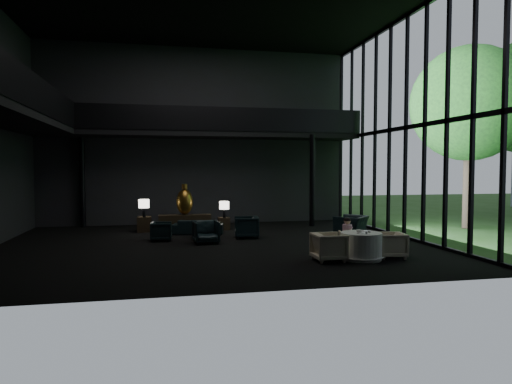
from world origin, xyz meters
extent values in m
cube|color=black|center=(0.00, 0.00, 0.00)|extent=(14.00, 12.00, 0.02)
cube|color=black|center=(0.00, 6.00, 4.00)|extent=(14.00, 0.04, 8.00)
cube|color=black|center=(0.00, -6.00, 4.00)|extent=(14.00, 0.04, 8.00)
cube|color=black|center=(-6.00, 0.00, 4.00)|extent=(2.00, 12.00, 0.25)
cube|color=black|center=(1.00, 5.00, 4.00)|extent=(12.00, 2.00, 0.25)
cube|color=black|center=(-5.00, 0.00, 4.60)|extent=(0.06, 12.00, 1.00)
cube|color=black|center=(1.00, 4.00, 4.60)|extent=(12.00, 0.06, 1.00)
cylinder|color=black|center=(-5.00, 5.70, 2.00)|extent=(0.24, 0.24, 4.00)
cylinder|color=black|center=(4.80, 4.00, 2.00)|extent=(0.24, 0.24, 4.00)
cylinder|color=#382D23|center=(11.00, 2.00, 2.45)|extent=(0.36, 0.36, 4.90)
sphere|color=#2B5E21|center=(11.00, 2.00, 5.25)|extent=(4.80, 4.80, 4.80)
cube|color=black|center=(-0.76, 3.48, 0.33)|extent=(2.09, 0.48, 0.67)
ellipsoid|color=olive|center=(-0.76, 3.55, 1.18)|extent=(0.66, 0.66, 1.03)
cylinder|color=olive|center=(-0.76, 3.55, 1.80)|extent=(0.23, 0.23, 0.21)
cube|color=black|center=(-2.36, 3.66, 0.31)|extent=(0.55, 0.55, 0.61)
cylinder|color=black|center=(-2.36, 3.46, 0.79)|extent=(0.13, 0.13, 0.37)
cylinder|color=white|center=(-2.36, 3.46, 1.14)|extent=(0.42, 0.42, 0.33)
cube|color=black|center=(0.84, 3.60, 0.25)|extent=(0.46, 0.46, 0.51)
cylinder|color=black|center=(0.84, 3.50, 0.69)|extent=(0.12, 0.12, 0.35)
cylinder|color=white|center=(0.84, 3.50, 1.02)|extent=(0.40, 0.40, 0.32)
imported|color=black|center=(-0.30, 2.61, 0.34)|extent=(1.83, 0.87, 0.69)
imported|color=black|center=(-1.70, 1.18, 0.34)|extent=(0.65, 0.69, 0.69)
imported|color=black|center=(1.34, 1.22, 0.48)|extent=(0.99, 1.04, 0.97)
imported|color=black|center=(-0.21, 0.31, 0.45)|extent=(0.95, 0.90, 0.90)
imported|color=black|center=(5.29, 0.90, 0.55)|extent=(1.47, 1.47, 1.10)
cube|color=black|center=(-0.14, 1.35, 0.20)|extent=(0.97, 0.97, 0.41)
cylinder|color=white|center=(3.76, -3.27, 0.38)|extent=(1.13, 1.13, 0.75)
cone|color=white|center=(3.76, -3.27, 0.05)|extent=(1.29, 1.29, 0.10)
imported|color=beige|center=(3.88, -2.38, 0.35)|extent=(0.81, 0.77, 0.70)
imported|color=#BFAF92|center=(4.67, -3.23, 0.41)|extent=(0.86, 0.90, 0.81)
imported|color=beige|center=(2.80, -3.31, 0.47)|extent=(0.85, 0.91, 0.93)
cylinder|color=#EDA5B1|center=(3.77, -2.28, 0.66)|extent=(0.29, 0.29, 0.41)
sphere|color=#D8A884|center=(3.77, -2.28, 0.96)|extent=(0.21, 0.21, 0.21)
ellipsoid|color=black|center=(3.77, -2.28, 0.99)|extent=(0.22, 0.22, 0.14)
cylinder|color=white|center=(3.68, -3.47, 0.76)|extent=(0.34, 0.34, 0.02)
cylinder|color=white|center=(4.01, -3.05, 0.76)|extent=(0.26, 0.26, 0.02)
cylinder|color=white|center=(3.93, -3.30, 0.76)|extent=(0.16, 0.16, 0.01)
cylinder|color=white|center=(3.96, -3.34, 0.79)|extent=(0.08, 0.08, 0.06)
ellipsoid|color=white|center=(3.73, -3.20, 0.79)|extent=(0.17, 0.17, 0.08)
cylinder|color=#99999E|center=(3.76, -3.58, 0.79)|extent=(0.08, 0.08, 0.08)
camera|label=1|loc=(-1.70, -15.01, 2.54)|focal=32.00mm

